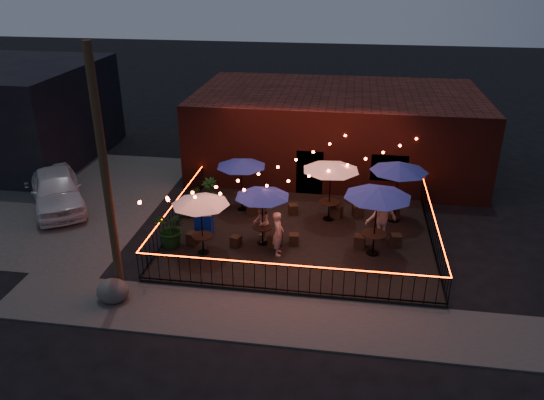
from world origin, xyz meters
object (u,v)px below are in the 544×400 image
(utility_pole, at_px, (106,179))
(cafe_table_3, at_px, (331,167))
(cafe_table_0, at_px, (200,201))
(cafe_table_5, at_px, (399,168))
(cafe_table_1, at_px, (241,163))
(cafe_table_4, at_px, (378,193))
(cooler, at_px, (204,223))
(cafe_table_2, at_px, (262,193))
(boulder, at_px, (113,291))

(utility_pole, bearing_deg, cafe_table_3, 43.57)
(utility_pole, distance_m, cafe_table_0, 3.79)
(cafe_table_5, bearing_deg, cafe_table_0, -152.11)
(cafe_table_1, xyz_separation_m, cafe_table_5, (6.38, -0.11, 0.22))
(cafe_table_4, xyz_separation_m, cooler, (-6.48, 0.55, -1.94))
(cafe_table_0, bearing_deg, cafe_table_4, 8.17)
(cafe_table_2, relative_size, cooler, 2.73)
(cafe_table_2, bearing_deg, boulder, -134.69)
(utility_pole, relative_size, cooler, 8.46)
(cooler, bearing_deg, utility_pole, -113.58)
(cafe_table_3, relative_size, cafe_table_4, 0.99)
(cafe_table_1, bearing_deg, utility_pole, -112.67)
(cafe_table_3, bearing_deg, cafe_table_5, 5.90)
(utility_pole, distance_m, cafe_table_1, 7.26)
(cafe_table_0, height_order, cafe_table_2, cafe_table_0)
(cafe_table_0, relative_size, cafe_table_1, 0.89)
(cooler, bearing_deg, cafe_table_1, 66.19)
(cafe_table_5, bearing_deg, cafe_table_1, 179.00)
(cafe_table_0, xyz_separation_m, cafe_table_1, (0.67, 3.84, 0.01))
(cafe_table_2, xyz_separation_m, cooler, (-2.38, 0.41, -1.59))
(utility_pole, relative_size, cafe_table_2, 3.10)
(utility_pole, height_order, boulder, utility_pole)
(cafe_table_2, xyz_separation_m, cafe_table_5, (5.01, 2.71, 0.26))
(cafe_table_1, bearing_deg, cafe_table_4, -28.45)
(utility_pole, height_order, cooler, utility_pole)
(cafe_table_1, bearing_deg, boulder, -111.55)
(cafe_table_0, relative_size, cafe_table_2, 0.89)
(cafe_table_2, bearing_deg, cafe_table_1, 115.80)
(cafe_table_0, xyz_separation_m, cafe_table_5, (7.04, 3.73, 0.23))
(cafe_table_4, height_order, cafe_table_5, cafe_table_4)
(cafe_table_0, relative_size, cafe_table_3, 0.80)
(cafe_table_0, xyz_separation_m, boulder, (-2.09, -3.15, -1.87))
(cooler, relative_size, boulder, 0.98)
(cafe_table_5, bearing_deg, cafe_table_3, -174.10)
(utility_pole, relative_size, cafe_table_1, 3.11)
(cafe_table_1, xyz_separation_m, cooler, (-1.01, -2.41, -1.63))
(utility_pole, relative_size, cafe_table_3, 2.79)
(cafe_table_5, height_order, boulder, cafe_table_5)
(cafe_table_3, distance_m, cafe_table_5, 2.68)
(cafe_table_3, bearing_deg, cafe_table_0, -141.75)
(cafe_table_3, distance_m, cooler, 5.46)
(cafe_table_4, bearing_deg, cafe_table_0, -171.83)
(utility_pole, relative_size, cafe_table_0, 3.49)
(cafe_table_2, distance_m, cooler, 2.89)
(cafe_table_2, bearing_deg, cafe_table_5, 28.39)
(cafe_table_4, xyz_separation_m, boulder, (-8.22, -4.03, -2.19))
(cafe_table_0, distance_m, cafe_table_1, 3.90)
(cafe_table_0, bearing_deg, boulder, -123.61)
(cooler, bearing_deg, boulder, -111.87)
(cafe_table_1, distance_m, cafe_table_4, 6.22)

